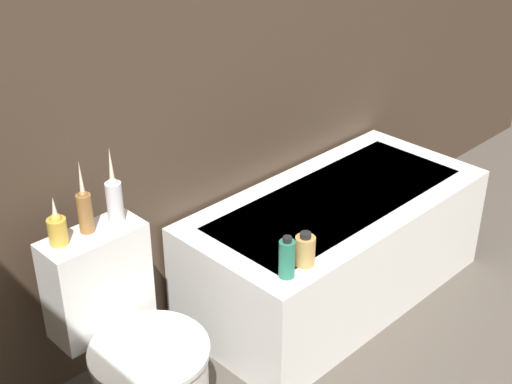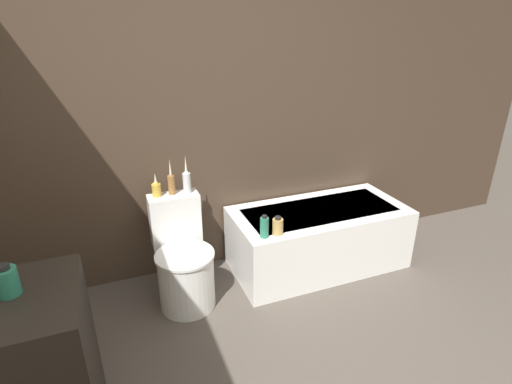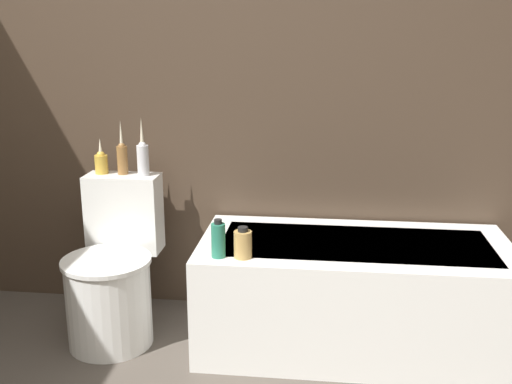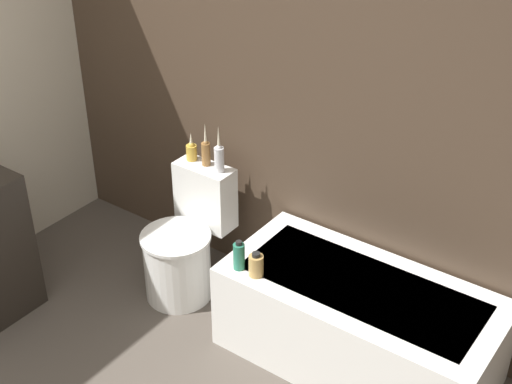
{
  "view_description": "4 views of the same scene",
  "coord_description": "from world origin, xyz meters",
  "px_view_note": "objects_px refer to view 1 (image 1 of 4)",
  "views": [
    {
      "loc": [
        -1.37,
        -0.03,
        2.03
      ],
      "look_at": [
        0.04,
        1.39,
        0.93
      ],
      "focal_mm": 50.0,
      "sensor_mm": 36.0,
      "label": 1
    },
    {
      "loc": [
        -0.74,
        -0.85,
        1.89
      ],
      "look_at": [
        0.17,
        1.47,
        0.84
      ],
      "focal_mm": 28.0,
      "sensor_mm": 36.0,
      "label": 2
    },
    {
      "loc": [
        0.65,
        -0.94,
        1.45
      ],
      "look_at": [
        0.36,
        1.56,
        0.76
      ],
      "focal_mm": 42.0,
      "sensor_mm": 36.0,
      "label": 3
    },
    {
      "loc": [
        2.01,
        -0.93,
        2.75
      ],
      "look_at": [
        0.32,
        1.41,
        1.0
      ],
      "focal_mm": 50.0,
      "sensor_mm": 36.0,
      "label": 4
    }
  ],
  "objects_px": {
    "toilet": "(139,365)",
    "shampoo_bottle_tall": "(287,258)",
    "shampoo_bottle_short": "(305,250)",
    "bathtub": "(335,246)",
    "vase_gold": "(57,228)",
    "vase_silver": "(85,209)",
    "vase_bronze": "(114,197)"
  },
  "relations": [
    {
      "from": "toilet",
      "to": "shampoo_bottle_tall",
      "type": "height_order",
      "value": "toilet"
    },
    {
      "from": "toilet",
      "to": "shampoo_bottle_short",
      "type": "bearing_deg",
      "value": -15.83
    },
    {
      "from": "toilet",
      "to": "bathtub",
      "type": "bearing_deg",
      "value": 2.74
    },
    {
      "from": "vase_gold",
      "to": "shampoo_bottle_short",
      "type": "relative_size",
      "value": 1.28
    },
    {
      "from": "bathtub",
      "to": "vase_silver",
      "type": "distance_m",
      "value": 1.29
    },
    {
      "from": "bathtub",
      "to": "vase_gold",
      "type": "relative_size",
      "value": 8.06
    },
    {
      "from": "vase_gold",
      "to": "shampoo_bottle_short",
      "type": "xyz_separation_m",
      "value": [
        0.76,
        -0.41,
        -0.25
      ]
    },
    {
      "from": "vase_silver",
      "to": "shampoo_bottle_short",
      "type": "distance_m",
      "value": 0.82
    },
    {
      "from": "vase_gold",
      "to": "vase_silver",
      "type": "relative_size",
      "value": 0.66
    },
    {
      "from": "toilet",
      "to": "shampoo_bottle_tall",
      "type": "relative_size",
      "value": 4.49
    },
    {
      "from": "vase_silver",
      "to": "vase_bronze",
      "type": "distance_m",
      "value": 0.11
    },
    {
      "from": "toilet",
      "to": "vase_bronze",
      "type": "bearing_deg",
      "value": 63.07
    },
    {
      "from": "bathtub",
      "to": "shampoo_bottle_short",
      "type": "bearing_deg",
      "value": -153.67
    },
    {
      "from": "vase_gold",
      "to": "bathtub",
      "type": "bearing_deg",
      "value": -7.95
    },
    {
      "from": "vase_silver",
      "to": "shampoo_bottle_tall",
      "type": "height_order",
      "value": "vase_silver"
    },
    {
      "from": "vase_bronze",
      "to": "shampoo_bottle_tall",
      "type": "xyz_separation_m",
      "value": [
        0.44,
        -0.4,
        -0.26
      ]
    },
    {
      "from": "vase_silver",
      "to": "shampoo_bottle_short",
      "type": "bearing_deg",
      "value": -32.36
    },
    {
      "from": "shampoo_bottle_short",
      "to": "vase_silver",
      "type": "bearing_deg",
      "value": 147.64
    },
    {
      "from": "bathtub",
      "to": "shampoo_bottle_tall",
      "type": "relative_size",
      "value": 8.41
    },
    {
      "from": "vase_silver",
      "to": "vase_bronze",
      "type": "relative_size",
      "value": 0.94
    },
    {
      "from": "bathtub",
      "to": "vase_bronze",
      "type": "relative_size",
      "value": 4.99
    },
    {
      "from": "vase_gold",
      "to": "vase_bronze",
      "type": "xyz_separation_m",
      "value": [
        0.22,
        -0.01,
        0.03
      ]
    },
    {
      "from": "bathtub",
      "to": "vase_bronze",
      "type": "distance_m",
      "value": 1.19
    },
    {
      "from": "shampoo_bottle_short",
      "to": "bathtub",
      "type": "bearing_deg",
      "value": 26.33
    },
    {
      "from": "toilet",
      "to": "shampoo_bottle_short",
      "type": "distance_m",
      "value": 0.73
    },
    {
      "from": "bathtub",
      "to": "shampoo_bottle_tall",
      "type": "height_order",
      "value": "shampoo_bottle_tall"
    },
    {
      "from": "bathtub",
      "to": "toilet",
      "type": "distance_m",
      "value": 1.14
    },
    {
      "from": "shampoo_bottle_tall",
      "to": "shampoo_bottle_short",
      "type": "height_order",
      "value": "shampoo_bottle_tall"
    },
    {
      "from": "vase_gold",
      "to": "shampoo_bottle_short",
      "type": "distance_m",
      "value": 0.9
    },
    {
      "from": "toilet",
      "to": "vase_gold",
      "type": "xyz_separation_m",
      "value": [
        -0.11,
        0.23,
        0.51
      ]
    },
    {
      "from": "bathtub",
      "to": "shampoo_bottle_short",
      "type": "xyz_separation_m",
      "value": [
        -0.48,
        -0.24,
        0.31
      ]
    },
    {
      "from": "vase_gold",
      "to": "vase_bronze",
      "type": "distance_m",
      "value": 0.22
    }
  ]
}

